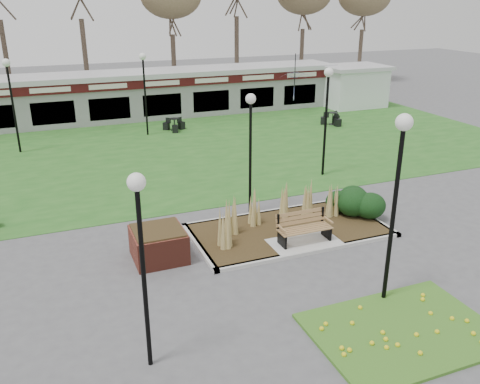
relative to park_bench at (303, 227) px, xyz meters
name	(u,v)px	position (x,y,z in m)	size (l,w,h in m)	color
ground	(306,247)	(0.00, -0.25, -0.59)	(100.00, 100.00, 0.00)	#515154
lawn	(194,147)	(0.00, 11.75, -0.58)	(34.00, 16.00, 0.02)	#225D1D
flower_bed	(403,330)	(0.00, -4.85, -0.52)	(4.20, 3.00, 0.16)	#416E1F
planting_bed	(321,214)	(1.27, 1.10, -0.22)	(6.75, 3.40, 1.27)	#312713
park_bench	(303,227)	(0.00, 0.00, 0.00)	(1.70, 0.66, 0.93)	#A07B48
brick_planter	(159,244)	(-4.40, 0.75, -0.11)	(1.50, 1.50, 0.95)	maroon
food_pavilion	(157,93)	(0.00, 19.71, 0.89)	(24.60, 3.40, 2.90)	gray
service_hut	(353,85)	(13.50, 17.75, 0.86)	(4.40, 3.40, 2.83)	white
lamp_post_near_left	(140,231)	(-5.66, -3.75, 2.53)	(0.35, 0.35, 4.27)	black
lamp_post_near_right	(399,169)	(0.42, -3.55, 2.94)	(0.40, 0.40, 4.84)	black
lamp_post_mid_left	(251,128)	(-0.56, 2.95, 2.52)	(0.35, 0.35, 4.27)	black
lamp_post_mid_right	(144,76)	(-1.64, 15.16, 2.67)	(0.37, 0.37, 4.47)	black
lamp_post_far_right	(327,98)	(3.97, 5.54, 2.76)	(0.38, 0.38, 4.59)	black
lamp_post_far_left	(10,85)	(-8.28, 14.13, 2.73)	(0.38, 0.38, 4.56)	black
bistro_set_b	(174,126)	(0.00, 15.53, -0.34)	(1.29, 1.24, 0.70)	black
bistro_set_c	(332,120)	(9.26, 13.40, -0.32)	(1.38, 1.24, 0.74)	black
patio_umbrella	(294,86)	(8.89, 17.75, 1.12)	(2.59, 2.62, 2.69)	black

